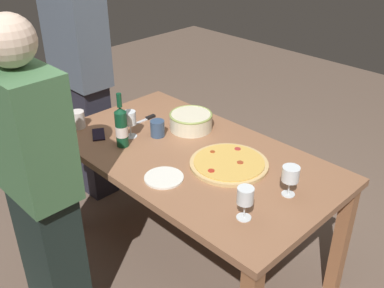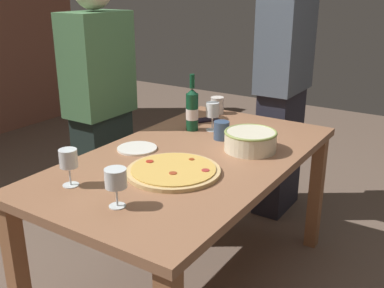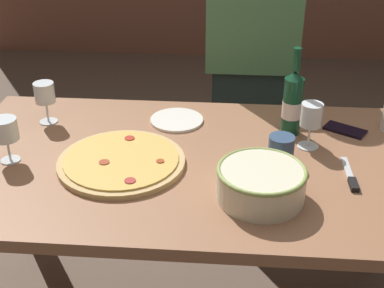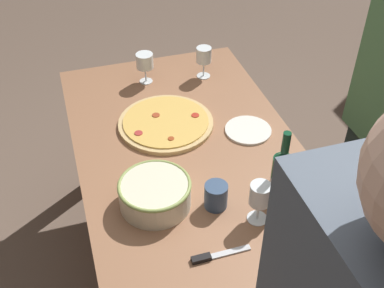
{
  "view_description": "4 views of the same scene",
  "coord_description": "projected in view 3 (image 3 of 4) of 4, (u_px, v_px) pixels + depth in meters",
  "views": [
    {
      "loc": [
        -1.49,
        1.47,
        1.98
      ],
      "look_at": [
        0.0,
        0.0,
        0.81
      ],
      "focal_mm": 41.6,
      "sensor_mm": 36.0,
      "label": 1
    },
    {
      "loc": [
        -1.69,
        -1.1,
        1.53
      ],
      "look_at": [
        0.0,
        0.0,
        0.81
      ],
      "focal_mm": 42.29,
      "sensor_mm": 36.0,
      "label": 2
    },
    {
      "loc": [
        0.12,
        -1.48,
        1.63
      ],
      "look_at": [
        0.0,
        0.0,
        0.81
      ],
      "focal_mm": 49.28,
      "sensor_mm": 36.0,
      "label": 3
    },
    {
      "loc": [
        1.39,
        -0.43,
        2.01
      ],
      "look_at": [
        0.0,
        0.0,
        0.81
      ],
      "focal_mm": 44.99,
      "sensor_mm": 36.0,
      "label": 4
    }
  ],
  "objects": [
    {
      "name": "dining_table",
      "position": [
        192.0,
        183.0,
        1.77
      ],
      "size": [
        1.6,
        0.9,
        0.75
      ],
      "color": "#956446",
      "rests_on": "ground"
    },
    {
      "name": "pizza",
      "position": [
        121.0,
        161.0,
        1.69
      ],
      "size": [
        0.41,
        0.41,
        0.03
      ],
      "color": "tan",
      "rests_on": "dining_table"
    },
    {
      "name": "serving_bowl",
      "position": [
        261.0,
        182.0,
        1.51
      ],
      "size": [
        0.26,
        0.26,
        0.1
      ],
      "color": "#EBE3C3",
      "rests_on": "dining_table"
    },
    {
      "name": "wine_bottle",
      "position": [
        292.0,
        102.0,
        1.83
      ],
      "size": [
        0.07,
        0.07,
        0.32
      ],
      "color": "#104227",
      "rests_on": "dining_table"
    },
    {
      "name": "wine_glass_near_pizza",
      "position": [
        45.0,
        94.0,
        1.91
      ],
      "size": [
        0.07,
        0.07,
        0.16
      ],
      "color": "white",
      "rests_on": "dining_table"
    },
    {
      "name": "wine_glass_by_bottle",
      "position": [
        5.0,
        131.0,
        1.66
      ],
      "size": [
        0.08,
        0.08,
        0.15
      ],
      "color": "white",
      "rests_on": "dining_table"
    },
    {
      "name": "wine_glass_far_left",
      "position": [
        311.0,
        116.0,
        1.74
      ],
      "size": [
        0.07,
        0.07,
        0.16
      ],
      "color": "white",
      "rests_on": "dining_table"
    },
    {
      "name": "cup_ceramic",
      "position": [
        281.0,
        150.0,
        1.68
      ],
      "size": [
        0.08,
        0.08,
        0.1
      ],
      "primitive_type": "cylinder",
      "color": "#354C6D",
      "rests_on": "dining_table"
    },
    {
      "name": "side_plate",
      "position": [
        177.0,
        120.0,
        1.96
      ],
      "size": [
        0.2,
        0.2,
        0.01
      ],
      "primitive_type": "cylinder",
      "color": "white",
      "rests_on": "dining_table"
    },
    {
      "name": "cell_phone",
      "position": [
        345.0,
        130.0,
        1.9
      ],
      "size": [
        0.16,
        0.13,
        0.01
      ],
      "primitive_type": "cube",
      "rotation": [
        0.0,
        0.0,
        1.02
      ],
      "color": "black",
      "rests_on": "dining_table"
    },
    {
      "name": "pizza_knife",
      "position": [
        351.0,
        178.0,
        1.61
      ],
      "size": [
        0.02,
        0.2,
        0.02
      ],
      "color": "silver",
      "rests_on": "dining_table"
    },
    {
      "name": "person_guest_left",
      "position": [
        251.0,
        61.0,
        2.36
      ],
      "size": [
        0.4,
        0.24,
        1.6
      ],
      "rotation": [
        0.0,
        0.0,
        -1.83
      ],
      "color": "#1E2B27",
      "rests_on": "ground"
    }
  ]
}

